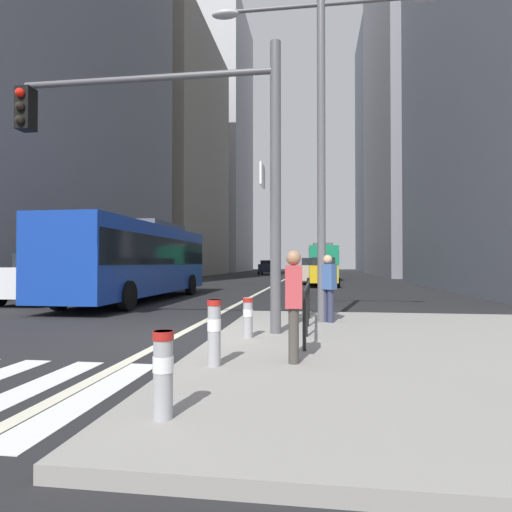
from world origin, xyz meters
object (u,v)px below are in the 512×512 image
(car_receding_near, at_px, (313,271))
(bollard_right, at_px, (248,315))
(bollard_left, at_px, (214,329))
(street_lamp_post, at_px, (321,112))
(pedestrian_walking, at_px, (294,301))
(city_bus_red_distant, at_px, (319,261))
(city_bus_blue_oncoming, at_px, (138,257))
(bollard_front, at_px, (163,369))
(car_receding_far, at_px, (322,272))
(traffic_signal_gantry, at_px, (184,144))
(sedan_white_oncoming, at_px, (47,278))
(car_oncoming_mid, at_px, (267,267))
(city_bus_red_receding, at_px, (322,260))
(pedestrian_waiting, at_px, (328,285))

(car_receding_near, relative_size, bollard_right, 5.29)
(bollard_left, bearing_deg, car_receding_near, 87.56)
(street_lamp_post, height_order, pedestrian_walking, street_lamp_post)
(city_bus_red_distant, bearing_deg, bollard_left, -91.83)
(street_lamp_post, bearing_deg, city_bus_red_distant, 89.72)
(city_bus_red_distant, xyz_separation_m, bollard_left, (-1.79, -55.88, -1.18))
(street_lamp_post, bearing_deg, car_receding_near, 91.08)
(city_bus_blue_oncoming, relative_size, bollard_right, 14.95)
(bollard_front, distance_m, bollard_left, 2.05)
(car_receding_far, relative_size, traffic_signal_gantry, 0.74)
(city_bus_blue_oncoming, xyz_separation_m, sedan_white_oncoming, (-3.19, -1.35, -0.85))
(car_oncoming_mid, bearing_deg, street_lamp_post, -81.93)
(city_bus_blue_oncoming, relative_size, street_lamp_post, 1.42)
(city_bus_red_receding, height_order, bollard_left, city_bus_red_receding)
(city_bus_red_receding, height_order, street_lamp_post, street_lamp_post)
(city_bus_red_receding, distance_m, car_receding_near, 10.44)
(car_receding_near, relative_size, traffic_signal_gantry, 0.67)
(city_bus_blue_oncoming, relative_size, car_oncoming_mid, 2.72)
(car_receding_near, bearing_deg, car_receding_far, -77.92)
(car_receding_near, xyz_separation_m, pedestrian_waiting, (0.55, -21.81, 0.06))
(bollard_front, bearing_deg, pedestrian_waiting, 76.06)
(car_receding_far, relative_size, bollard_front, 5.53)
(car_oncoming_mid, height_order, street_lamp_post, street_lamp_post)
(city_bus_blue_oncoming, relative_size, pedestrian_walking, 7.06)
(car_receding_near, bearing_deg, city_bus_blue_oncoming, -114.86)
(sedan_white_oncoming, height_order, traffic_signal_gantry, traffic_signal_gantry)
(city_bus_blue_oncoming, height_order, pedestrian_walking, city_bus_blue_oncoming)
(car_receding_near, height_order, traffic_signal_gantry, traffic_signal_gantry)
(sedan_white_oncoming, height_order, car_receding_far, same)
(sedan_white_oncoming, height_order, bollard_left, sedan_white_oncoming)
(city_bus_blue_oncoming, distance_m, car_oncoming_mid, 42.27)
(street_lamp_post, xyz_separation_m, pedestrian_waiting, (0.14, -0.05, -4.24))
(bollard_left, relative_size, pedestrian_walking, 0.57)
(city_bus_red_distant, xyz_separation_m, car_oncoming_mid, (-7.16, -2.39, -0.85))
(car_oncoming_mid, bearing_deg, city_bus_red_distant, 18.44)
(street_lamp_post, bearing_deg, pedestrian_walking, -95.90)
(bollard_front, bearing_deg, bollard_left, 90.26)
(bollard_right, bearing_deg, street_lamp_post, 59.58)
(car_receding_near, bearing_deg, street_lamp_post, -88.92)
(sedan_white_oncoming, relative_size, street_lamp_post, 0.54)
(car_receding_far, height_order, bollard_left, car_receding_far)
(bollard_right, bearing_deg, city_bus_red_receding, 86.96)
(city_bus_red_distant, relative_size, pedestrian_walking, 6.96)
(bollard_left, bearing_deg, car_receding_far, 85.57)
(traffic_signal_gantry, xyz_separation_m, bollard_right, (1.47, -0.57, -3.52))
(car_receding_near, height_order, street_lamp_post, street_lamp_post)
(pedestrian_walking, bearing_deg, bollard_right, 116.67)
(car_receding_near, height_order, bollard_right, car_receding_near)
(car_receding_near, bearing_deg, city_bus_red_receding, 85.49)
(city_bus_blue_oncoming, bearing_deg, pedestrian_walking, -57.03)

